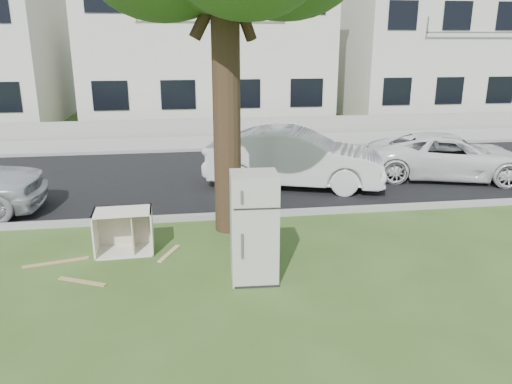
{
  "coord_description": "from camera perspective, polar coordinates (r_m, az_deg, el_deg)",
  "views": [
    {
      "loc": [
        -1.26,
        -7.85,
        3.72
      ],
      "look_at": [
        -0.01,
        0.6,
        1.14
      ],
      "focal_mm": 35.0,
      "sensor_mm": 36.0,
      "label": 1
    }
  ],
  "objects": [
    {
      "name": "kerb_far",
      "position": [
        17.84,
        -4.23,
        4.73
      ],
      "size": [
        120.0,
        0.18,
        0.12
      ],
      "primitive_type": "cube",
      "color": "gray",
      "rests_on": "ground"
    },
    {
      "name": "plank_c",
      "position": [
        9.32,
        -9.9,
        -6.93
      ],
      "size": [
        0.41,
        0.74,
        0.02
      ],
      "primitive_type": "cube",
      "rotation": [
        0.0,
        0.0,
        1.14
      ],
      "color": "tan",
      "rests_on": "ground"
    },
    {
      "name": "plank_b",
      "position": [
        8.64,
        -19.24,
        -9.64
      ],
      "size": [
        0.82,
        0.46,
        0.02
      ],
      "primitive_type": "cube",
      "rotation": [
        0.0,
        0.0,
        -0.45
      ],
      "color": "#9E8452",
      "rests_on": "ground"
    },
    {
      "name": "ground",
      "position": [
        8.78,
        0.62,
        -8.27
      ],
      "size": [
        120.0,
        120.0,
        0.0
      ],
      "primitive_type": "plane",
      "color": "#324E1C"
    },
    {
      "name": "low_wall",
      "position": [
        20.76,
        -4.9,
        7.41
      ],
      "size": [
        120.0,
        0.15,
        0.7
      ],
      "primitive_type": "cube",
      "color": "gray",
      "rests_on": "ground"
    },
    {
      "name": "townhouse_right",
      "position": [
        28.61,
        19.88,
        15.27
      ],
      "size": [
        10.2,
        8.16,
        6.84
      ],
      "color": "beige",
      "rests_on": "ground"
    },
    {
      "name": "kerb_near",
      "position": [
        11.02,
        -1.39,
        -2.92
      ],
      "size": [
        120.0,
        0.18,
        0.12
      ],
      "primitive_type": "cube",
      "color": "gray",
      "rests_on": "ground"
    },
    {
      "name": "car_right",
      "position": [
        15.09,
        21.25,
        3.81
      ],
      "size": [
        4.9,
        3.3,
        1.25
      ],
      "primitive_type": "imported",
      "rotation": [
        0.0,
        0.0,
        1.27
      ],
      "color": "white",
      "rests_on": "ground"
    },
    {
      "name": "fridge",
      "position": [
        7.95,
        -0.23,
        -4.06
      ],
      "size": [
        0.77,
        0.72,
        1.78
      ],
      "primitive_type": "cube",
      "rotation": [
        0.0,
        0.0,
        -0.05
      ],
      "color": "white",
      "rests_on": "ground"
    },
    {
      "name": "car_center",
      "position": [
        13.27,
        4.45,
        3.91
      ],
      "size": [
        4.95,
        3.03,
        1.54
      ],
      "primitive_type": "imported",
      "rotation": [
        0.0,
        0.0,
        1.25
      ],
      "color": "silver",
      "rests_on": "ground"
    },
    {
      "name": "cabinet",
      "position": [
        9.43,
        -14.87,
        -4.38
      ],
      "size": [
        1.06,
        0.68,
        0.81
      ],
      "primitive_type": "cube",
      "rotation": [
        0.0,
        0.0,
        0.04
      ],
      "color": "beige",
      "rests_on": "ground"
    },
    {
      "name": "plank_a",
      "position": [
        9.5,
        -21.87,
        -7.48
      ],
      "size": [
        1.09,
        0.34,
        0.02
      ],
      "primitive_type": "cube",
      "rotation": [
        0.0,
        0.0,
        0.23
      ],
      "color": "#AB7C53",
      "rests_on": "ground"
    },
    {
      "name": "sidewalk",
      "position": [
        19.25,
        -4.57,
        5.63
      ],
      "size": [
        120.0,
        2.8,
        0.01
      ],
      "primitive_type": "cube",
      "color": "gray",
      "rests_on": "ground"
    },
    {
      "name": "road",
      "position": [
        14.4,
        -3.15,
        1.83
      ],
      "size": [
        120.0,
        7.0,
        0.01
      ],
      "primitive_type": "cube",
      "color": "black",
      "rests_on": "ground"
    },
    {
      "name": "townhouse_center",
      "position": [
        25.38,
        -5.86,
        16.74
      ],
      "size": [
        11.22,
        8.16,
        7.44
      ],
      "color": "silver",
      "rests_on": "ground"
    }
  ]
}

